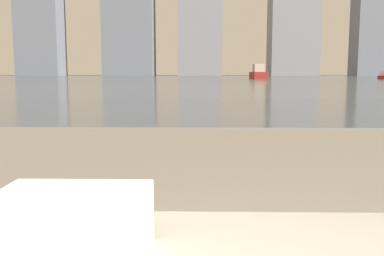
# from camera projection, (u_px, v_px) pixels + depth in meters

# --- Properties ---
(towel_stack) EXTENTS (0.26, 0.17, 0.12)m
(towel_stack) POSITION_uv_depth(u_px,v_px,m) (73.00, 226.00, 0.73)
(towel_stack) COLOR white
(towel_stack) RESTS_ON bathtub
(harbor_water) EXTENTS (180.00, 110.00, 0.01)m
(harbor_water) POSITION_uv_depth(u_px,v_px,m) (200.00, 79.00, 61.45)
(harbor_water) COLOR slate
(harbor_water) RESTS_ON ground_plane
(harbor_boat_0) EXTENTS (2.20, 2.80, 1.02)m
(harbor_boat_0) POSITION_uv_depth(u_px,v_px,m) (383.00, 76.00, 59.48)
(harbor_boat_0) COLOR maroon
(harbor_boat_0) RESTS_ON harbor_water
(harbor_boat_2) EXTENTS (2.04, 5.62, 2.09)m
(harbor_boat_2) POSITION_uv_depth(u_px,v_px,m) (258.00, 74.00, 60.84)
(harbor_boat_2) COLOR maroon
(harbor_boat_2) RESTS_ON harbor_water
(skyline_tower_2) EXTENTS (11.78, 9.12, 25.74)m
(skyline_tower_2) POSITION_uv_depth(u_px,v_px,m) (200.00, 28.00, 115.32)
(skyline_tower_2) COLOR slate
(skyline_tower_2) RESTS_ON ground_plane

